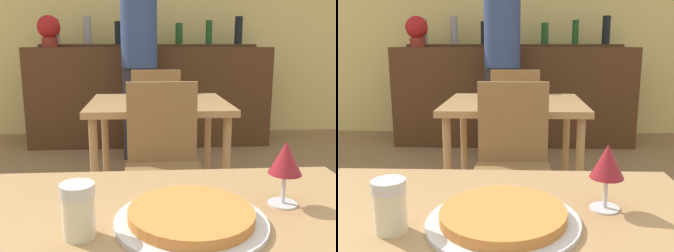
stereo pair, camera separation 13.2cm
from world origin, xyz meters
TOP-DOWN VIEW (x-y plane):
  - wall_back at (0.00, 3.93)m, footprint 8.00×0.05m
  - dining_table_far at (0.03, 1.70)m, footprint 0.90×0.77m
  - bar_counter at (0.00, 3.43)m, footprint 2.60×0.56m
  - bar_back_shelf at (0.02, 3.57)m, footprint 2.39×0.24m
  - chair_far_side_front at (0.03, 1.14)m, footprint 0.40×0.40m
  - chair_far_side_back at (0.03, 2.25)m, footprint 0.40×0.40m
  - pizza_tray at (0.03, 0.01)m, footprint 0.34×0.34m
  - cheese_shaker at (-0.21, -0.03)m, footprint 0.07×0.07m
  - person_standing at (-0.10, 2.85)m, footprint 0.34×0.34m
  - wine_glass at (0.27, 0.10)m, footprint 0.08×0.08m
  - potted_plant at (-1.05, 3.38)m, footprint 0.24×0.24m

SIDE VIEW (x-z plane):
  - chair_far_side_front at x=0.03m, z-range 0.07..0.98m
  - chair_far_side_back at x=0.03m, z-range 0.07..0.98m
  - bar_counter at x=0.00m, z-range 0.00..1.07m
  - dining_table_far at x=0.03m, z-range 0.27..1.01m
  - pizza_tray at x=0.03m, z-range 0.72..0.76m
  - cheese_shaker at x=-0.21m, z-range 0.72..0.84m
  - wine_glass at x=0.27m, z-range 0.76..0.92m
  - person_standing at x=-0.10m, z-range 0.09..1.94m
  - bar_back_shelf at x=0.02m, z-range 0.98..1.31m
  - potted_plant at x=-1.05m, z-range 1.09..1.41m
  - wall_back at x=0.00m, z-range 0.00..2.80m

